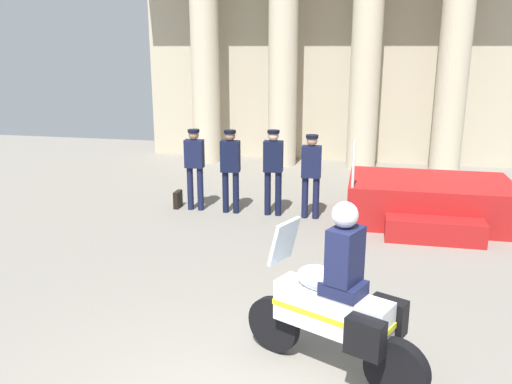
# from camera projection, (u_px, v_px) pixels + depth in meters

# --- Properties ---
(colonnade_backdrop) EXTENTS (10.88, 1.67, 6.86)m
(colonnade_backdrop) POSITION_uv_depth(u_px,v_px,m) (326.00, 39.00, 14.90)
(colonnade_backdrop) COLOR #B6AB91
(colonnade_backdrop) RESTS_ON ground_plane
(reviewing_stand) EXTENTS (3.08, 2.45, 1.72)m
(reviewing_stand) POSITION_uv_depth(u_px,v_px,m) (429.00, 202.00, 10.34)
(reviewing_stand) COLOR #A51919
(reviewing_stand) RESTS_ON ground_plane
(officer_in_row_0) EXTENTS (0.39, 0.24, 1.70)m
(officer_in_row_0) POSITION_uv_depth(u_px,v_px,m) (195.00, 163.00, 10.95)
(officer_in_row_0) COLOR #141938
(officer_in_row_0) RESTS_ON ground_plane
(officer_in_row_1) EXTENTS (0.39, 0.24, 1.72)m
(officer_in_row_1) POSITION_uv_depth(u_px,v_px,m) (230.00, 165.00, 10.75)
(officer_in_row_1) COLOR black
(officer_in_row_1) RESTS_ON ground_plane
(officer_in_row_2) EXTENTS (0.39, 0.24, 1.74)m
(officer_in_row_2) POSITION_uv_depth(u_px,v_px,m) (273.00, 166.00, 10.58)
(officer_in_row_2) COLOR black
(officer_in_row_2) RESTS_ON ground_plane
(officer_in_row_3) EXTENTS (0.39, 0.24, 1.68)m
(officer_in_row_3) POSITION_uv_depth(u_px,v_px,m) (311.00, 170.00, 10.40)
(officer_in_row_3) COLOR #141938
(officer_in_row_3) RESTS_ON ground_plane
(motorcycle_with_rider) EXTENTS (1.94, 1.10, 1.90)m
(motorcycle_with_rider) POSITION_uv_depth(u_px,v_px,m) (338.00, 306.00, 5.35)
(motorcycle_with_rider) COLOR black
(motorcycle_with_rider) RESTS_ON ground_plane
(briefcase_on_ground) EXTENTS (0.10, 0.32, 0.36)m
(briefcase_on_ground) POSITION_uv_depth(u_px,v_px,m) (178.00, 199.00, 11.31)
(briefcase_on_ground) COLOR black
(briefcase_on_ground) RESTS_ON ground_plane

